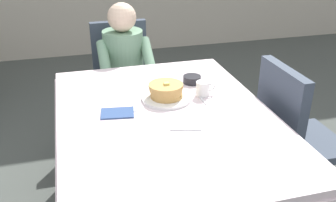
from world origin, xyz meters
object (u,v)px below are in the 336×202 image
dining_table_main (166,129)px  plate_breakfast (166,98)px  bowl_butter (192,79)px  spoon_near_edge (186,130)px  diner_person (125,63)px  breakfast_stack (166,90)px  chair_diner (122,73)px  chair_right_side (292,130)px  cup_coffee (203,89)px  knife_right_of_plate (200,97)px  fork_left_of_plate (134,104)px

dining_table_main → plate_breakfast: (0.05, 0.18, 0.10)m
bowl_butter → spoon_near_edge: size_ratio=0.73×
plate_breakfast → spoon_near_edge: bearing=-89.9°
diner_person → breakfast_stack: (0.10, -0.83, 0.13)m
chair_diner → chair_right_side: size_ratio=1.00×
bowl_butter → cup_coffee: bearing=-89.6°
breakfast_stack → bowl_butter: size_ratio=1.78×
chair_right_side → plate_breakfast: (-0.72, 0.18, 0.22)m
diner_person → plate_breakfast: 0.85m
plate_breakfast → spoon_near_edge: (0.00, -0.36, -0.01)m
plate_breakfast → spoon_near_edge: plate_breakfast is taller
dining_table_main → plate_breakfast: 0.21m
chair_right_side → cup_coffee: (-0.51, 0.17, 0.25)m
dining_table_main → plate_breakfast: bearing=74.3°
chair_diner → knife_right_of_plate: bearing=106.2°
breakfast_stack → cup_coffee: (0.22, -0.01, -0.01)m
diner_person → knife_right_of_plate: bearing=109.0°
dining_table_main → spoon_near_edge: spoon_near_edge is taller
diner_person → bowl_butter: (0.32, -0.65, 0.09)m
diner_person → chair_right_side: size_ratio=1.20×
diner_person → chair_right_side: diner_person is taller
plate_breakfast → cup_coffee: bearing=-1.4°
breakfast_stack → diner_person: bearing=97.1°
breakfast_stack → cup_coffee: breakfast_stack is taller
dining_table_main → diner_person: (-0.05, 1.01, 0.02)m
diner_person → plate_breakfast: bearing=97.1°
chair_diner → diner_person: bearing=90.0°
dining_table_main → spoon_near_edge: bearing=-74.5°
dining_table_main → cup_coffee: (0.26, 0.17, 0.13)m
chair_right_side → knife_right_of_plate: size_ratio=4.65×
dining_table_main → fork_left_of_plate: size_ratio=8.47×
plate_breakfast → cup_coffee: (0.21, -0.01, 0.03)m
chair_diner → knife_right_of_plate: 1.08m
diner_person → spoon_near_edge: size_ratio=7.47×
fork_left_of_plate → spoon_near_edge: same height
plate_breakfast → dining_table_main: bearing=-105.7°
chair_right_side → breakfast_stack: (-0.72, 0.18, 0.26)m
plate_breakfast → chair_right_side: bearing=-13.8°
chair_diner → chair_right_side: same height
dining_table_main → breakfast_stack: (0.05, 0.18, 0.14)m
chair_right_side → plate_breakfast: bearing=-103.8°
diner_person → bowl_butter: size_ratio=10.18×
chair_right_side → fork_left_of_plate: size_ratio=5.17×
chair_right_side → cup_coffee: 0.59m
chair_right_side → plate_breakfast: size_ratio=3.32×
dining_table_main → plate_breakfast: size_ratio=5.44×
cup_coffee → fork_left_of_plate: 0.41m
dining_table_main → spoon_near_edge: 0.21m
chair_diner → cup_coffee: (0.32, -1.00, 0.25)m
diner_person → knife_right_of_plate: diner_person is taller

